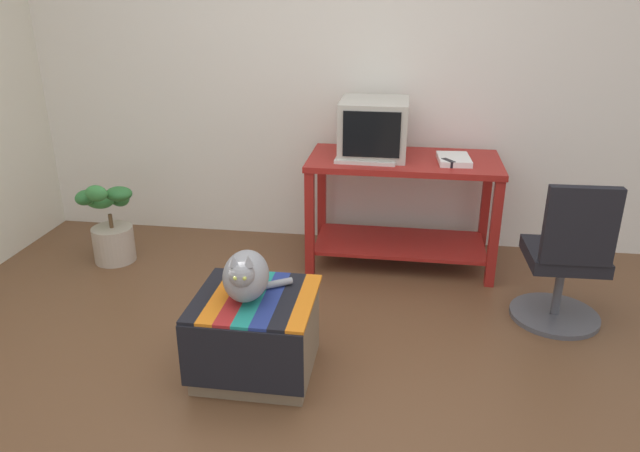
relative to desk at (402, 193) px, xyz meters
name	(u,v)px	position (x,y,z in m)	size (l,w,h in m)	color
ground_plane	(291,393)	(-0.48, -1.60, -0.53)	(14.00, 14.00, 0.00)	brown
back_wall	(342,69)	(-0.48, 0.45, 0.77)	(8.00, 0.10, 2.60)	silver
desk	(402,193)	(0.00, 0.00, 0.00)	(1.29, 0.64, 0.77)	maroon
tv_monitor	(374,129)	(-0.21, 0.04, 0.43)	(0.45, 0.48, 0.38)	#BCB7A8
keyboard	(365,161)	(-0.25, -0.14, 0.26)	(0.40, 0.15, 0.02)	beige
book	(454,159)	(0.33, -0.05, 0.27)	(0.20, 0.29, 0.04)	white
ottoman_with_blanket	(256,334)	(-0.69, -1.43, -0.31)	(0.59, 0.59, 0.43)	#7A664C
cat	(246,276)	(-0.72, -1.45, 0.03)	(0.33, 0.37, 0.29)	gray
potted_plant	(111,228)	(-2.05, -0.28, -0.27)	(0.39, 0.39, 0.62)	#B7A893
office_chair	(566,264)	(0.95, -0.71, -0.14)	(0.52, 0.52, 0.89)	#4C4C51
stapler	(448,163)	(0.29, -0.15, 0.27)	(0.04, 0.11, 0.04)	black
pen	(455,159)	(0.34, 0.02, 0.25)	(0.01, 0.01, 0.14)	#2351B2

